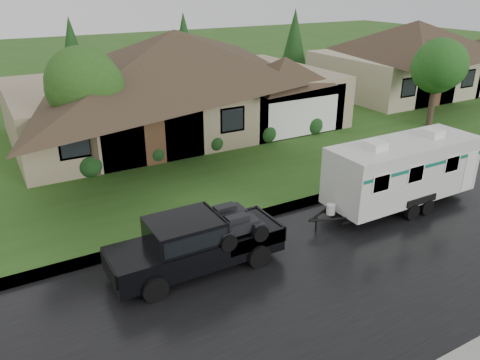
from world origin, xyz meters
The scene contains 11 objects.
ground centered at (0.00, 0.00, 0.00)m, with size 140.00×140.00×0.00m, color #295219.
road centered at (0.00, -2.00, 0.01)m, with size 140.00×8.00×0.01m, color black.
curb centered at (0.00, 2.25, 0.07)m, with size 140.00×0.50×0.15m, color gray.
lawn centered at (0.00, 15.00, 0.07)m, with size 140.00×26.00×0.15m, color #295219.
house_main centered at (2.29, 13.84, 3.59)m, with size 19.44×10.80×6.90m.
house_neighbor centered at (22.27, 14.34, 3.32)m, with size 15.12×9.72×6.45m.
tree_left_green centered at (-4.05, 9.12, 4.01)m, with size 3.36×3.36×5.57m.
tree_right_green centered at (15.38, 7.04, 3.63)m, with size 3.03×3.03×5.02m.
shrub_row centered at (2.00, 9.30, 0.65)m, with size 13.60×1.00×1.00m.
pickup_truck centered at (-3.26, 0.31, 0.95)m, with size 5.34×2.03×1.78m.
travel_trailer centered at (5.54, 0.31, 1.57)m, with size 6.59×2.31×2.95m.
Camera 1 is at (-8.11, -11.05, 8.26)m, focal length 35.00 mm.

